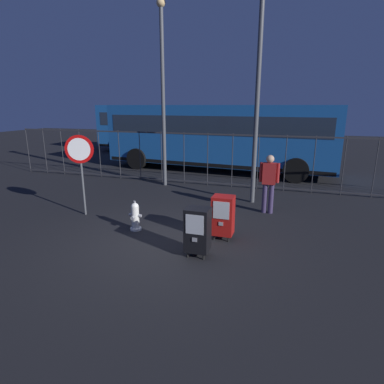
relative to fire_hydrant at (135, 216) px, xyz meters
name	(u,v)px	position (x,y,z in m)	size (l,w,h in m)	color
ground_plane	(163,243)	(0.95, -0.52, -0.35)	(60.00, 60.00, 0.00)	black
fire_hydrant	(135,216)	(0.00, 0.00, 0.00)	(0.33, 0.31, 0.75)	silver
newspaper_box_primary	(223,215)	(2.17, 0.13, 0.22)	(0.48, 0.42, 1.02)	black
newspaper_box_secondary	(198,230)	(1.87, -0.89, 0.22)	(0.48, 0.42, 1.02)	black
stop_sign	(80,158)	(-1.90, 0.59, 1.25)	(0.71, 0.31, 2.23)	#4C4F54
pedestrian	(269,181)	(2.98, 2.33, 0.60)	(0.55, 0.22, 1.67)	#382D51
traffic_cone	(219,210)	(1.79, 1.35, -0.09)	(0.36, 0.36, 0.53)	black
fence_barrier	(220,160)	(0.95, 5.01, 0.67)	(18.03, 0.04, 2.00)	#2D2D33
bus_near	(218,134)	(0.17, 8.01, 1.36)	(10.68, 3.52, 3.00)	#19519E
bus_far	(178,126)	(-3.60, 12.91, 1.36)	(10.52, 2.86, 3.00)	#19519E
street_light_near_left	(260,44)	(2.43, 3.26, 4.31)	(0.32, 0.32, 8.16)	#4C4F54
street_light_near_right	(163,82)	(-1.09, 4.53, 3.44)	(0.32, 0.32, 6.49)	#4C4F54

